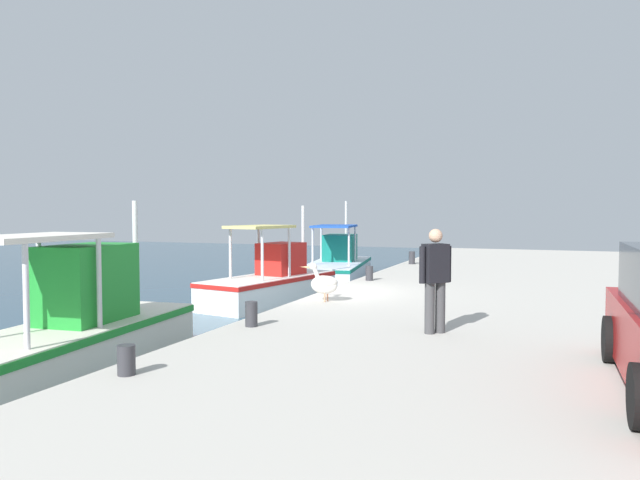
{
  "coord_description": "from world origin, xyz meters",
  "views": [
    {
      "loc": [
        -13.45,
        -5.14,
        2.77
      ],
      "look_at": [
        5.05,
        1.99,
        1.78
      ],
      "focal_mm": 33.57,
      "sensor_mm": 36.0,
      "label": 1
    }
  ],
  "objects_px": {
    "fishing_boat_second": "(271,282)",
    "mooring_bollard_fourth": "(412,258)",
    "fishing_boat_third": "(337,265)",
    "mooring_bollard_third": "(369,273)",
    "mooring_bollard_second": "(251,314)",
    "pelican": "(324,283)",
    "mooring_bollard_nearest": "(126,360)",
    "fisherman_standing": "(435,276)",
    "fishing_boat_nearest": "(64,339)"
  },
  "relations": [
    {
      "from": "mooring_bollard_third",
      "to": "fishing_boat_third",
      "type": "bearing_deg",
      "value": 26.52
    },
    {
      "from": "fishing_boat_third",
      "to": "fisherman_standing",
      "type": "xyz_separation_m",
      "value": [
        -12.95,
        -6.22,
        1.13
      ]
    },
    {
      "from": "fishing_boat_second",
      "to": "pelican",
      "type": "bearing_deg",
      "value": -141.22
    },
    {
      "from": "fisherman_standing",
      "to": "mooring_bollard_second",
      "type": "relative_size",
      "value": 3.96
    },
    {
      "from": "fishing_boat_second",
      "to": "mooring_bollard_fourth",
      "type": "xyz_separation_m",
      "value": [
        5.54,
        -3.02,
        0.41
      ]
    },
    {
      "from": "mooring_bollard_second",
      "to": "fisherman_standing",
      "type": "bearing_deg",
      "value": -79.34
    },
    {
      "from": "mooring_bollard_third",
      "to": "mooring_bollard_fourth",
      "type": "xyz_separation_m",
      "value": [
        5.5,
        -0.0,
        0.03
      ]
    },
    {
      "from": "mooring_bollard_nearest",
      "to": "pelican",
      "type": "bearing_deg",
      "value": -1.59
    },
    {
      "from": "pelican",
      "to": "fisherman_standing",
      "type": "bearing_deg",
      "value": -131.22
    },
    {
      "from": "pelican",
      "to": "fisherman_standing",
      "type": "xyz_separation_m",
      "value": [
        -2.48,
        -2.83,
        0.51
      ]
    },
    {
      "from": "fishing_boat_third",
      "to": "mooring_bollard_nearest",
      "type": "xyz_separation_m",
      "value": [
        -16.71,
        -3.22,
        0.39
      ]
    },
    {
      "from": "mooring_bollard_second",
      "to": "fishing_boat_second",
      "type": "bearing_deg",
      "value": 23.31
    },
    {
      "from": "fishing_boat_second",
      "to": "mooring_bollard_third",
      "type": "relative_size",
      "value": 12.42
    },
    {
      "from": "fishing_boat_nearest",
      "to": "mooring_bollard_third",
      "type": "distance_m",
      "value": 9.05
    },
    {
      "from": "fishing_boat_second",
      "to": "mooring_bollard_nearest",
      "type": "height_order",
      "value": "fishing_boat_second"
    },
    {
      "from": "fishing_boat_third",
      "to": "pelican",
      "type": "bearing_deg",
      "value": -162.06
    },
    {
      "from": "fishing_boat_second",
      "to": "mooring_bollard_fourth",
      "type": "distance_m",
      "value": 6.33
    },
    {
      "from": "fishing_boat_third",
      "to": "mooring_bollard_second",
      "type": "bearing_deg",
      "value": -166.61
    },
    {
      "from": "pelican",
      "to": "mooring_bollard_third",
      "type": "xyz_separation_m",
      "value": [
        4.03,
        0.17,
        -0.19
      ]
    },
    {
      "from": "mooring_bollard_second",
      "to": "pelican",
      "type": "bearing_deg",
      "value": -3.26
    },
    {
      "from": "mooring_bollard_nearest",
      "to": "mooring_bollard_third",
      "type": "height_order",
      "value": "mooring_bollard_third"
    },
    {
      "from": "fishing_boat_third",
      "to": "mooring_bollard_third",
      "type": "distance_m",
      "value": 7.22
    },
    {
      "from": "fishing_boat_second",
      "to": "mooring_bollard_third",
      "type": "distance_m",
      "value": 3.05
    },
    {
      "from": "mooring_bollard_second",
      "to": "mooring_bollard_fourth",
      "type": "xyz_separation_m",
      "value": [
        12.56,
        0.0,
        0.02
      ]
    },
    {
      "from": "mooring_bollard_fourth",
      "to": "fisherman_standing",
      "type": "bearing_deg",
      "value": -165.97
    },
    {
      "from": "mooring_bollard_nearest",
      "to": "mooring_bollard_third",
      "type": "bearing_deg",
      "value": 0.0
    },
    {
      "from": "fishing_boat_second",
      "to": "pelican",
      "type": "distance_m",
      "value": 5.14
    },
    {
      "from": "fishing_boat_second",
      "to": "mooring_bollard_fourth",
      "type": "bearing_deg",
      "value": -28.61
    },
    {
      "from": "mooring_bollard_third",
      "to": "mooring_bollard_fourth",
      "type": "bearing_deg",
      "value": -0.0
    },
    {
      "from": "pelican",
      "to": "mooring_bollard_second",
      "type": "xyz_separation_m",
      "value": [
        -3.04,
        0.17,
        -0.19
      ]
    },
    {
      "from": "pelican",
      "to": "fisherman_standing",
      "type": "relative_size",
      "value": 0.58
    },
    {
      "from": "fishing_boat_second",
      "to": "mooring_bollard_fourth",
      "type": "relative_size",
      "value": 11.05
    },
    {
      "from": "pelican",
      "to": "mooring_bollard_nearest",
      "type": "bearing_deg",
      "value": 178.41
    },
    {
      "from": "fishing_boat_nearest",
      "to": "mooring_bollard_fourth",
      "type": "height_order",
      "value": "fishing_boat_nearest"
    },
    {
      "from": "mooring_bollard_nearest",
      "to": "mooring_bollard_second",
      "type": "relative_size",
      "value": 0.85
    },
    {
      "from": "fishing_boat_nearest",
      "to": "pelican",
      "type": "distance_m",
      "value": 5.4
    },
    {
      "from": "fishing_boat_nearest",
      "to": "pelican",
      "type": "height_order",
      "value": "fishing_boat_nearest"
    },
    {
      "from": "fishing_boat_nearest",
      "to": "fishing_boat_third",
      "type": "relative_size",
      "value": 0.92
    },
    {
      "from": "fishing_boat_third",
      "to": "mooring_bollard_third",
      "type": "bearing_deg",
      "value": -153.48
    },
    {
      "from": "fisherman_standing",
      "to": "mooring_bollard_fourth",
      "type": "bearing_deg",
      "value": 14.03
    },
    {
      "from": "fishing_boat_nearest",
      "to": "fishing_boat_second",
      "type": "distance_m",
      "value": 8.66
    },
    {
      "from": "fishing_boat_second",
      "to": "mooring_bollard_second",
      "type": "relative_size",
      "value": 12.03
    },
    {
      "from": "fisherman_standing",
      "to": "mooring_bollard_second",
      "type": "xyz_separation_m",
      "value": [
        -0.56,
        3.0,
        -0.7
      ]
    },
    {
      "from": "fisherman_standing",
      "to": "mooring_bollard_second",
      "type": "height_order",
      "value": "fisherman_standing"
    },
    {
      "from": "fishing_boat_nearest",
      "to": "mooring_bollard_nearest",
      "type": "height_order",
      "value": "fishing_boat_nearest"
    },
    {
      "from": "fishing_boat_second",
      "to": "mooring_bollard_nearest",
      "type": "distance_m",
      "value": 10.66
    },
    {
      "from": "fishing_boat_third",
      "to": "mooring_bollard_nearest",
      "type": "relative_size",
      "value": 17.68
    },
    {
      "from": "fishing_boat_third",
      "to": "mooring_bollard_nearest",
      "type": "distance_m",
      "value": 17.03
    },
    {
      "from": "fishing_boat_third",
      "to": "pelican",
      "type": "relative_size",
      "value": 6.58
    },
    {
      "from": "mooring_bollard_nearest",
      "to": "mooring_bollard_third",
      "type": "relative_size",
      "value": 0.88
    }
  ]
}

